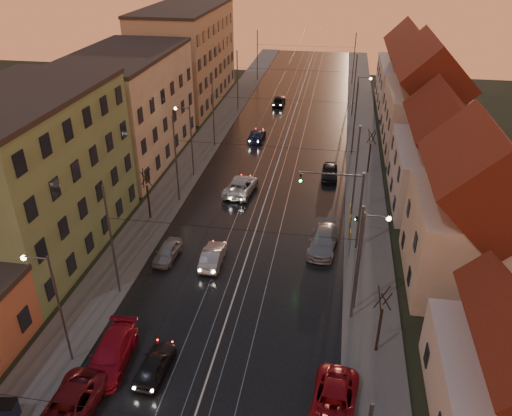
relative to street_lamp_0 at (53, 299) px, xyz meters
The scene contains 45 objects.
ground 10.52m from the street_lamp_0, 12.39° to the right, with size 160.00×160.00×0.00m, color black.
road 39.38m from the street_lamp_0, 76.53° to the left, with size 16.00×120.00×0.04m, color black.
sidewalk_left 38.31m from the street_lamp_0, 91.35° to the left, with size 4.00×120.00×0.15m, color #4C4C4C.
sidewalk_right 42.80m from the street_lamp_0, 63.31° to the left, with size 4.00×120.00×0.15m, color #4C4C4C.
tram_rail_0 38.92m from the street_lamp_0, 79.70° to the left, with size 0.06×120.00×0.03m, color gray.
tram_rail_1 39.20m from the street_lamp_0, 77.63° to the left, with size 0.06×120.00×0.03m, color gray.
tram_rail_2 39.56m from the street_lamp_0, 75.43° to the left, with size 0.06×120.00×0.03m, color gray.
tram_rail_3 39.94m from the street_lamp_0, 73.43° to the left, with size 0.06×120.00×0.03m, color gray.
apartment_left_1 14.73m from the street_lamp_0, 124.98° to the left, with size 10.00×18.00×13.00m, color #658555.
apartment_left_2 33.10m from the street_lamp_0, 104.70° to the left, with size 10.00×20.00×12.00m, color tan.
apartment_left_3 56.67m from the street_lamp_0, 98.53° to the left, with size 10.00×24.00×14.00m, color tan.
house_right_1 29.17m from the street_lamp_0, 26.47° to the left, with size 8.67×10.20×10.80m.
house_right_2 36.84m from the street_lamp_0, 44.89° to the left, with size 9.18×12.24×9.20m.
house_right_3 48.61m from the street_lamp_0, 57.52° to the left, with size 9.18×14.28×11.50m.
house_right_4 64.52m from the street_lamp_0, 66.13° to the left, with size 9.18×16.32×10.00m.
catenary_pole_l_1 7.03m from the street_lamp_0, 85.88° to the left, with size 0.16×0.16×9.00m, color #595B60.
catenary_pole_r_1 19.04m from the street_lamp_0, 21.57° to the left, with size 0.16×0.16×9.00m, color #595B60.
catenary_pole_l_2 22.01m from the street_lamp_0, 88.69° to the left, with size 0.16×0.16×9.00m, color #595B60.
catenary_pole_r_2 28.24m from the street_lamp_0, 51.17° to the left, with size 0.16×0.16×9.00m, color #595B60.
catenary_pole_l_3 37.01m from the street_lamp_0, 89.22° to the left, with size 0.16×0.16×9.00m, color #595B60.
catenary_pole_r_3 41.02m from the street_lamp_0, 64.43° to the left, with size 0.16×0.16×9.00m, color #595B60.
catenary_pole_l_4 52.00m from the street_lamp_0, 89.44° to the left, with size 0.16×0.16×9.00m, color #595B60.
catenary_pole_r_4 54.93m from the street_lamp_0, 71.20° to the left, with size 0.16×0.16×9.00m, color #595B60.
catenary_pole_l_5 70.00m from the street_lamp_0, 89.59° to the left, with size 0.16×0.16×9.00m, color #595B60.
catenary_pole_r_5 72.21m from the street_lamp_0, 75.81° to the left, with size 0.16×0.16×9.00m, color #595B60.
street_lamp_0 is the anchor object (origin of this frame).
street_lamp_1 19.89m from the street_lamp_0, 23.72° to the left, with size 1.75×0.32×8.00m.
street_lamp_2 28.00m from the street_lamp_0, 90.00° to the left, with size 1.75×0.32×8.00m.
street_lamp_3 47.62m from the street_lamp_0, 67.52° to the left, with size 1.75×0.32×8.00m.
traffic_light_mast 23.42m from the street_lamp_0, 43.10° to the left, with size 5.30×0.32×7.20m.
bare_tree_0 18.19m from the street_lamp_0, 93.47° to the left, with size 1.09×1.09×5.11m.
bare_tree_1 19.86m from the street_lamp_0, 11.71° to the left, with size 1.09×1.09×5.11m.
bare_tree_2 37.56m from the street_lamp_0, 58.63° to the left, with size 1.09×1.09×5.11m.
driving_car_0 7.18m from the street_lamp_0, ahead, with size 1.61×4.01×1.37m, color black.
driving_car_1 14.22m from the street_lamp_0, 61.34° to the left, with size 1.52×4.35×1.43m, color #A7A7AD.
driving_car_2 25.95m from the street_lamp_0, 75.71° to the left, with size 2.58×5.60×1.56m, color silver.
driving_car_3 40.66m from the street_lamp_0, 82.30° to the left, with size 1.90×4.66×1.35m, color #1A264E.
driving_car_4 56.27m from the street_lamp_0, 83.51° to the left, with size 1.82×4.52×1.54m, color black.
parked_left_1 6.21m from the street_lamp_0, 60.72° to the right, with size 2.57×5.58×1.55m, color maroon.
parked_left_2 5.03m from the street_lamp_0, ahead, with size 2.19×5.40×1.57m, color maroon.
parked_left_3 12.96m from the street_lamp_0, 77.64° to the left, with size 1.55×3.85×1.31m, color #9F9FA4.
parked_right_0 17.25m from the street_lamp_0, ahead, with size 2.50×5.42×1.51m, color maroon.
parked_right_1 22.25m from the street_lamp_0, 45.58° to the left, with size 2.22×5.46×1.59m, color #A4A3A9.
parked_right_2 33.88m from the street_lamp_0, 62.92° to the left, with size 1.72×4.28×1.46m, color black.
dumpster 6.38m from the street_lamp_0, 102.93° to the right, with size 1.20×0.80×1.10m, color black.
Camera 1 is at (6.53, -18.78, 23.73)m, focal length 35.00 mm.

